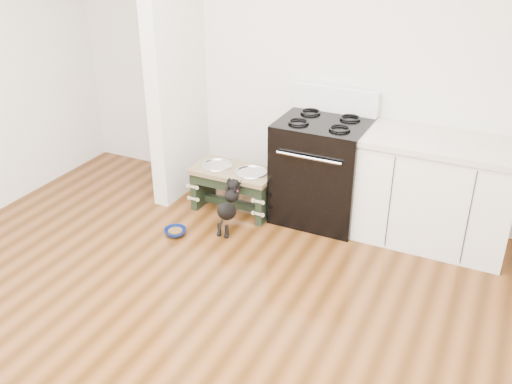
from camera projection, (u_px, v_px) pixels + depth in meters
name	position (u px, v px, depth m)	size (l,w,h in m)	color
ground	(164.00, 358.00, 3.60)	(5.00, 5.00, 0.00)	#40220B
room_shell	(140.00, 115.00, 2.87)	(5.00, 5.00, 5.00)	silver
partition_wall	(175.00, 54.00, 5.13)	(0.15, 0.80, 2.70)	silver
oven_range	(322.00, 169.00, 5.02)	(0.76, 0.69, 1.14)	black
cabinet_run	(435.00, 192.00, 4.67)	(1.24, 0.64, 0.91)	white
dog_feeder	(234.00, 181.00, 5.21)	(0.76, 0.40, 0.43)	black
puppy	(229.00, 205.00, 4.89)	(0.13, 0.39, 0.46)	black
floor_bowl	(175.00, 232.00, 4.92)	(0.21, 0.21, 0.06)	navy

